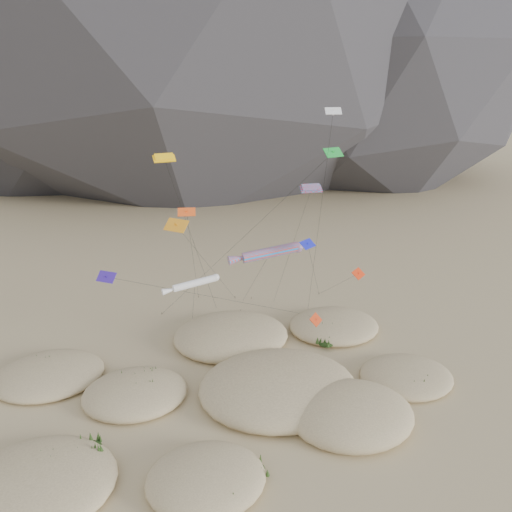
{
  "coord_description": "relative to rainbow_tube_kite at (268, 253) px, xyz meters",
  "views": [
    {
      "loc": [
        -6.54,
        -40.16,
        32.9
      ],
      "look_at": [
        2.62,
        12.0,
        12.35
      ],
      "focal_mm": 35.0,
      "sensor_mm": 36.0,
      "label": 1
    }
  ],
  "objects": [
    {
      "name": "kite_stakes",
      "position": [
        -1.23,
        12.87,
        -12.86
      ],
      "size": [
        23.67,
        8.41,
        0.3
      ],
      "color": "#3F2D1E",
      "rests_on": "ground"
    },
    {
      "name": "white_tube_kite",
      "position": [
        -8.55,
        0.73,
        -3.47
      ],
      "size": [
        6.68,
        10.5,
        10.22
      ],
      "color": "silver",
      "rests_on": "ground"
    },
    {
      "name": "orange_parafoil",
      "position": [
        -10.73,
        3.7,
        10.04
      ],
      "size": [
        7.21,
        9.96,
        23.81
      ],
      "color": "yellow",
      "rests_on": "ground"
    },
    {
      "name": "delta_kites",
      "position": [
        -0.98,
        -0.83,
        3.29
      ],
      "size": [
        29.36,
        24.35,
        28.39
      ],
      "color": "red",
      "rests_on": "ground"
    },
    {
      "name": "multi_parafoil",
      "position": [
        5.05,
        1.34,
        6.67
      ],
      "size": [
        2.64,
        12.91,
        20.37
      ],
      "color": "red",
      "rests_on": "ground"
    },
    {
      "name": "dunes",
      "position": [
        -4.66,
        -7.04,
        -12.33
      ],
      "size": [
        50.32,
        33.15,
        3.64
      ],
      "color": "#CCB789",
      "rests_on": "ground"
    },
    {
      "name": "rainbow_tube_kite",
      "position": [
        0.0,
        0.0,
        0.0
      ],
      "size": [
        8.79,
        15.76,
        13.99
      ],
      "color": "#FF341A",
      "rests_on": "ground"
    },
    {
      "name": "dune_grass",
      "position": [
        -6.25,
        -7.86,
        -12.18
      ],
      "size": [
        43.49,
        29.84,
        1.39
      ],
      "color": "black",
      "rests_on": "ground"
    },
    {
      "name": "ground",
      "position": [
        -3.83,
        -11.04,
        -13.01
      ],
      "size": [
        500.0,
        500.0,
        0.0
      ],
      "primitive_type": "plane",
      "color": "#CCB789",
      "rests_on": "ground"
    }
  ]
}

